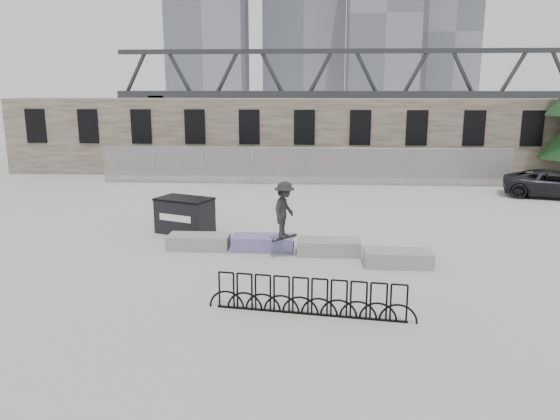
% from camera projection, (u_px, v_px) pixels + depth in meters
% --- Properties ---
extents(ground, '(120.00, 120.00, 0.00)m').
position_uv_depth(ground, '(293.00, 253.00, 17.52)').
color(ground, '#B1B2AD').
rests_on(ground, ground).
extents(stone_wall, '(36.00, 2.58, 4.50)m').
position_uv_depth(stone_wall, '(305.00, 137.00, 32.81)').
color(stone_wall, brown).
rests_on(stone_wall, ground).
extents(chainlink_fence, '(22.06, 0.06, 2.02)m').
position_uv_depth(chainlink_fence, '(303.00, 166.00, 29.44)').
color(chainlink_fence, gray).
rests_on(chainlink_fence, ground).
extents(planter_far_left, '(2.00, 0.90, 0.47)m').
position_uv_depth(planter_far_left, '(199.00, 241.00, 17.93)').
color(planter_far_left, gray).
rests_on(planter_far_left, ground).
extents(planter_center_left, '(2.00, 0.90, 0.47)m').
position_uv_depth(planter_center_left, '(263.00, 242.00, 17.80)').
color(planter_center_left, '#3A3296').
rests_on(planter_center_left, ground).
extents(planter_center_right, '(2.00, 0.90, 0.47)m').
position_uv_depth(planter_center_right, '(329.00, 246.00, 17.35)').
color(planter_center_right, gray).
rests_on(planter_center_right, ground).
extents(planter_offset, '(2.00, 0.90, 0.47)m').
position_uv_depth(planter_offset, '(398.00, 257.00, 16.22)').
color(planter_offset, gray).
rests_on(planter_offset, ground).
extents(dumpster, '(2.26, 1.84, 1.29)m').
position_uv_depth(dumpster, '(185.00, 215.00, 19.81)').
color(dumpster, black).
rests_on(dumpster, ground).
extents(bike_rack, '(4.90, 0.73, 0.90)m').
position_uv_depth(bike_rack, '(310.00, 297.00, 12.69)').
color(bike_rack, black).
rests_on(bike_rack, ground).
extents(skyline_towers, '(58.00, 28.00, 48.00)m').
position_uv_depth(skyline_towers, '(309.00, 2.00, 104.22)').
color(skyline_towers, slate).
rests_on(skyline_towers, ground).
extents(truss_bridge, '(70.00, 3.00, 9.80)m').
position_uv_depth(truss_bridge, '(390.00, 95.00, 69.46)').
color(truss_bridge, '#2D3033').
rests_on(truss_bridge, ground).
extents(suv, '(5.14, 3.41, 1.31)m').
position_uv_depth(suv, '(556.00, 184.00, 26.09)').
color(suv, black).
rests_on(suv, ground).
extents(skateboarder, '(0.97, 1.27, 1.88)m').
position_uv_depth(skateboarder, '(284.00, 210.00, 16.68)').
color(skateboarder, black).
rests_on(skateboarder, ground).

